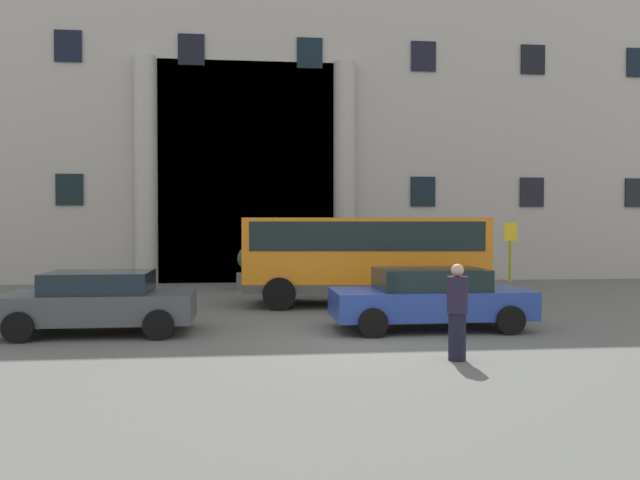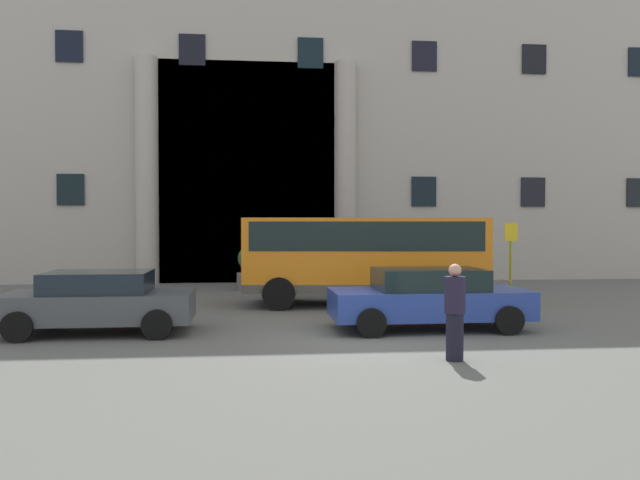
{
  "view_description": "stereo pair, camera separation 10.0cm",
  "coord_description": "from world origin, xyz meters",
  "px_view_note": "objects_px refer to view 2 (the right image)",
  "views": [
    {
      "loc": [
        -2.4,
        -12.78,
        2.35
      ],
      "look_at": [
        -0.26,
        6.74,
        1.86
      ],
      "focal_mm": 35.96,
      "sensor_mm": 36.0,
      "label": 1
    },
    {
      "loc": [
        -2.3,
        -12.79,
        2.35
      ],
      "look_at": [
        -0.26,
        6.74,
        1.86
      ],
      "focal_mm": 35.96,
      "sensor_mm": 36.0,
      "label": 2
    }
  ],
  "objects_px": {
    "orange_minibus": "(364,252)",
    "scooter_by_planter": "(127,301)",
    "hedge_planter_west": "(342,272)",
    "bus_stop_sign": "(511,250)",
    "parked_compact_extra": "(99,301)",
    "hedge_planter_far_east": "(257,267)",
    "hedge_planter_far_west": "(467,270)",
    "parked_estate_mid": "(429,298)",
    "pedestrian_woman_with_bag": "(455,312)",
    "motorcycle_far_end": "(482,297)"
  },
  "relations": [
    {
      "from": "hedge_planter_far_west",
      "to": "parked_estate_mid",
      "type": "distance_m",
      "value": 10.0
    },
    {
      "from": "hedge_planter_far_west",
      "to": "hedge_planter_far_east",
      "type": "bearing_deg",
      "value": -178.87
    },
    {
      "from": "scooter_by_planter",
      "to": "hedge_planter_far_west",
      "type": "bearing_deg",
      "value": 44.09
    },
    {
      "from": "parked_estate_mid",
      "to": "bus_stop_sign",
      "type": "bearing_deg",
      "value": 54.04
    },
    {
      "from": "parked_compact_extra",
      "to": "pedestrian_woman_with_bag",
      "type": "xyz_separation_m",
      "value": [
        6.75,
        -3.46,
        0.14
      ]
    },
    {
      "from": "parked_estate_mid",
      "to": "parked_compact_extra",
      "type": "xyz_separation_m",
      "value": [
        -7.2,
        0.23,
        -0.01
      ]
    },
    {
      "from": "bus_stop_sign",
      "to": "hedge_planter_west",
      "type": "relative_size",
      "value": 1.49
    },
    {
      "from": "orange_minibus",
      "to": "hedge_planter_far_west",
      "type": "relative_size",
      "value": 4.61
    },
    {
      "from": "hedge_planter_far_east",
      "to": "parked_estate_mid",
      "type": "height_order",
      "value": "hedge_planter_far_east"
    },
    {
      "from": "hedge_planter_west",
      "to": "bus_stop_sign",
      "type": "bearing_deg",
      "value": -27.59
    },
    {
      "from": "hedge_planter_west",
      "to": "scooter_by_planter",
      "type": "height_order",
      "value": "hedge_planter_west"
    },
    {
      "from": "pedestrian_woman_with_bag",
      "to": "parked_estate_mid",
      "type": "bearing_deg",
      "value": 142.05
    },
    {
      "from": "bus_stop_sign",
      "to": "hedge_planter_far_west",
      "type": "xyz_separation_m",
      "value": [
        -0.53,
        2.75,
        -0.86
      ]
    },
    {
      "from": "orange_minibus",
      "to": "scooter_by_planter",
      "type": "distance_m",
      "value": 6.75
    },
    {
      "from": "parked_compact_extra",
      "to": "motorcycle_far_end",
      "type": "bearing_deg",
      "value": 11.04
    },
    {
      "from": "orange_minibus",
      "to": "hedge_planter_west",
      "type": "xyz_separation_m",
      "value": [
        0.01,
        4.74,
        -0.94
      ]
    },
    {
      "from": "hedge_planter_far_west",
      "to": "parked_compact_extra",
      "type": "bearing_deg",
      "value": -141.48
    },
    {
      "from": "pedestrian_woman_with_bag",
      "to": "motorcycle_far_end",
      "type": "bearing_deg",
      "value": 125.21
    },
    {
      "from": "parked_compact_extra",
      "to": "pedestrian_woman_with_bag",
      "type": "relative_size",
      "value": 2.4
    },
    {
      "from": "hedge_planter_far_east",
      "to": "scooter_by_planter",
      "type": "xyz_separation_m",
      "value": [
        -3.25,
        -6.76,
        -0.34
      ]
    },
    {
      "from": "orange_minibus",
      "to": "bus_stop_sign",
      "type": "xyz_separation_m",
      "value": [
        5.24,
        2.01,
        -0.04
      ]
    },
    {
      "from": "hedge_planter_far_east",
      "to": "scooter_by_planter",
      "type": "relative_size",
      "value": 0.86
    },
    {
      "from": "motorcycle_far_end",
      "to": "pedestrian_woman_with_bag",
      "type": "relative_size",
      "value": 1.23
    },
    {
      "from": "hedge_planter_far_east",
      "to": "motorcycle_far_end",
      "type": "bearing_deg",
      "value": -49.94
    },
    {
      "from": "parked_compact_extra",
      "to": "scooter_by_planter",
      "type": "xyz_separation_m",
      "value": [
        0.2,
        2.01,
        -0.24
      ]
    },
    {
      "from": "hedge_planter_far_west",
      "to": "scooter_by_planter",
      "type": "distance_m",
      "value": 13.0
    },
    {
      "from": "orange_minibus",
      "to": "scooter_by_planter",
      "type": "relative_size",
      "value": 3.64
    },
    {
      "from": "bus_stop_sign",
      "to": "hedge_planter_west",
      "type": "bearing_deg",
      "value": 152.41
    },
    {
      "from": "parked_compact_extra",
      "to": "hedge_planter_far_west",
      "type": "bearing_deg",
      "value": 37.87
    },
    {
      "from": "hedge_planter_far_east",
      "to": "hedge_planter_west",
      "type": "xyz_separation_m",
      "value": [
        3.07,
        0.14,
        -0.21
      ]
    },
    {
      "from": "bus_stop_sign",
      "to": "pedestrian_woman_with_bag",
      "type": "bearing_deg",
      "value": -117.4
    },
    {
      "from": "orange_minibus",
      "to": "hedge_planter_far_east",
      "type": "xyz_separation_m",
      "value": [
        -3.06,
        4.6,
        -0.73
      ]
    },
    {
      "from": "hedge_planter_west",
      "to": "motorcycle_far_end",
      "type": "relative_size",
      "value": 0.78
    },
    {
      "from": "bus_stop_sign",
      "to": "parked_estate_mid",
      "type": "relative_size",
      "value": 0.55
    },
    {
      "from": "hedge_planter_far_east",
      "to": "hedge_planter_far_west",
      "type": "height_order",
      "value": "hedge_planter_far_east"
    },
    {
      "from": "scooter_by_planter",
      "to": "parked_compact_extra",
      "type": "bearing_deg",
      "value": -83.85
    },
    {
      "from": "orange_minibus",
      "to": "parked_compact_extra",
      "type": "relative_size",
      "value": 1.76
    },
    {
      "from": "parked_estate_mid",
      "to": "orange_minibus",
      "type": "bearing_deg",
      "value": 98.27
    },
    {
      "from": "hedge_planter_far_east",
      "to": "hedge_planter_west",
      "type": "relative_size",
      "value": 1.03
    },
    {
      "from": "orange_minibus",
      "to": "hedge_planter_west",
      "type": "distance_m",
      "value": 4.83
    },
    {
      "from": "orange_minibus",
      "to": "hedge_planter_far_west",
      "type": "xyz_separation_m",
      "value": [
        4.7,
        4.76,
        -0.9
      ]
    },
    {
      "from": "hedge_planter_far_east",
      "to": "parked_estate_mid",
      "type": "distance_m",
      "value": 9.76
    },
    {
      "from": "parked_estate_mid",
      "to": "scooter_by_planter",
      "type": "height_order",
      "value": "parked_estate_mid"
    },
    {
      "from": "bus_stop_sign",
      "to": "motorcycle_far_end",
      "type": "height_order",
      "value": "bus_stop_sign"
    },
    {
      "from": "hedge_planter_far_east",
      "to": "parked_compact_extra",
      "type": "relative_size",
      "value": 0.41
    },
    {
      "from": "parked_compact_extra",
      "to": "motorcycle_far_end",
      "type": "height_order",
      "value": "parked_compact_extra"
    },
    {
      "from": "bus_stop_sign",
      "to": "parked_compact_extra",
      "type": "bearing_deg",
      "value": -152.25
    },
    {
      "from": "hedge_planter_west",
      "to": "parked_estate_mid",
      "type": "xyz_separation_m",
      "value": [
        0.68,
        -9.15,
        0.11
      ]
    },
    {
      "from": "bus_stop_sign",
      "to": "parked_compact_extra",
      "type": "distance_m",
      "value": 13.3
    },
    {
      "from": "bus_stop_sign",
      "to": "hedge_planter_far_east",
      "type": "distance_m",
      "value": 8.72
    }
  ]
}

